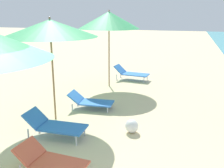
% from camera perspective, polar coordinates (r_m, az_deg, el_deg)
% --- Properties ---
extents(lounger_nearest_shoreside, '(1.37, 0.71, 0.55)m').
position_cam_1_polar(lounger_nearest_shoreside, '(5.26, -13.26, -15.91)').
color(lounger_nearest_shoreside, '#D8593F').
rests_on(lounger_nearest_shoreside, ground).
extents(umbrella_second, '(2.51, 2.51, 2.84)m').
position_cam_1_polar(umbrella_second, '(7.19, -13.29, 11.72)').
color(umbrella_second, olive).
rests_on(umbrella_second, ground).
extents(lounger_second_shoreside, '(1.43, 0.70, 0.51)m').
position_cam_1_polar(lounger_second_shoreside, '(8.32, -4.74, -3.70)').
color(lounger_second_shoreside, blue).
rests_on(lounger_second_shoreside, ground).
extents(lounger_second_inland, '(1.49, 0.66, 0.63)m').
position_cam_1_polar(lounger_second_inland, '(6.59, -12.40, -8.66)').
color(lounger_second_inland, blue).
rests_on(lounger_second_inland, ground).
extents(umbrella_farthest, '(2.41, 2.41, 3.04)m').
position_cam_1_polar(umbrella_farthest, '(10.46, -0.67, 13.72)').
color(umbrella_farthest, olive).
rests_on(umbrella_farthest, ground).
extents(lounger_farthest_shoreside, '(1.58, 0.79, 0.63)m').
position_cam_1_polar(lounger_farthest_shoreside, '(11.78, 4.11, 2.43)').
color(lounger_farthest_shoreside, blue).
rests_on(lounger_farthest_shoreside, ground).
extents(beach_ball, '(0.34, 0.34, 0.34)m').
position_cam_1_polar(beach_ball, '(6.75, 4.31, -9.11)').
color(beach_ball, white).
rests_on(beach_ball, ground).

